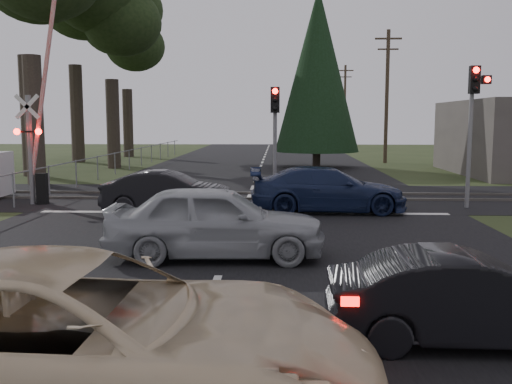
{
  "coord_description": "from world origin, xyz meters",
  "views": [
    {
      "loc": [
        1.13,
        -9.71,
        2.95
      ],
      "look_at": [
        0.62,
        3.3,
        1.3
      ],
      "focal_mm": 40.0,
      "sensor_mm": 36.0,
      "label": 1
    }
  ],
  "objects_px": {
    "utility_pole_far": "(345,104)",
    "dark_car_far": "(168,192)",
    "traffic_signal_center": "(275,124)",
    "utility_pole_mid": "(387,94)",
    "silver_car": "(216,222)",
    "dark_hatchback": "(469,299)",
    "traffic_signal_right": "(474,109)",
    "cream_coupe": "(74,342)",
    "blue_sedan": "(328,190)",
    "crossing_signal": "(36,146)"
  },
  "relations": [
    {
      "from": "utility_pole_far",
      "to": "dark_car_far",
      "type": "bearing_deg",
      "value": -103.03
    },
    {
      "from": "traffic_signal_center",
      "to": "utility_pole_far",
      "type": "relative_size",
      "value": 0.46
    },
    {
      "from": "utility_pole_mid",
      "to": "utility_pole_far",
      "type": "distance_m",
      "value": 25.0
    },
    {
      "from": "utility_pole_mid",
      "to": "silver_car",
      "type": "relative_size",
      "value": 1.93
    },
    {
      "from": "utility_pole_mid",
      "to": "dark_hatchback",
      "type": "xyz_separation_m",
      "value": [
        -4.86,
        -32.34,
        -4.12
      ]
    },
    {
      "from": "traffic_signal_right",
      "to": "dark_car_far",
      "type": "height_order",
      "value": "traffic_signal_right"
    },
    {
      "from": "cream_coupe",
      "to": "blue_sedan",
      "type": "distance_m",
      "value": 13.52
    },
    {
      "from": "dark_hatchback",
      "to": "cream_coupe",
      "type": "bearing_deg",
      "value": 116.64
    },
    {
      "from": "silver_car",
      "to": "dark_car_far",
      "type": "xyz_separation_m",
      "value": [
        -2.16,
        5.81,
        -0.12
      ]
    },
    {
      "from": "crossing_signal",
      "to": "dark_hatchback",
      "type": "relative_size",
      "value": 1.89
    },
    {
      "from": "blue_sedan",
      "to": "dark_hatchback",
      "type": "bearing_deg",
      "value": -177.04
    },
    {
      "from": "traffic_signal_center",
      "to": "cream_coupe",
      "type": "bearing_deg",
      "value": -96.87
    },
    {
      "from": "dark_car_far",
      "to": "utility_pole_mid",
      "type": "bearing_deg",
      "value": -25.82
    },
    {
      "from": "silver_car",
      "to": "traffic_signal_center",
      "type": "bearing_deg",
      "value": -10.31
    },
    {
      "from": "traffic_signal_center",
      "to": "dark_hatchback",
      "type": "bearing_deg",
      "value": -78.53
    },
    {
      "from": "utility_pole_mid",
      "to": "traffic_signal_right",
      "type": "bearing_deg",
      "value": -92.66
    },
    {
      "from": "traffic_signal_right",
      "to": "utility_pole_far",
      "type": "xyz_separation_m",
      "value": [
        0.95,
        45.53,
        1.41
      ]
    },
    {
      "from": "traffic_signal_right",
      "to": "cream_coupe",
      "type": "height_order",
      "value": "traffic_signal_right"
    },
    {
      "from": "traffic_signal_center",
      "to": "blue_sedan",
      "type": "relative_size",
      "value": 0.82
    },
    {
      "from": "traffic_signal_right",
      "to": "cream_coupe",
      "type": "relative_size",
      "value": 0.79
    },
    {
      "from": "utility_pole_far",
      "to": "dark_car_far",
      "type": "height_order",
      "value": "utility_pole_far"
    },
    {
      "from": "cream_coupe",
      "to": "dark_hatchback",
      "type": "height_order",
      "value": "cream_coupe"
    },
    {
      "from": "crossing_signal",
      "to": "cream_coupe",
      "type": "height_order",
      "value": "crossing_signal"
    },
    {
      "from": "utility_pole_mid",
      "to": "silver_car",
      "type": "height_order",
      "value": "utility_pole_mid"
    },
    {
      "from": "utility_pole_mid",
      "to": "dark_car_far",
      "type": "xyz_separation_m",
      "value": [
        -10.86,
        -21.96,
        -4.05
      ]
    },
    {
      "from": "traffic_signal_center",
      "to": "utility_pole_far",
      "type": "bearing_deg",
      "value": 80.4
    },
    {
      "from": "traffic_signal_right",
      "to": "crossing_signal",
      "type": "bearing_deg",
      "value": 178.79
    },
    {
      "from": "crossing_signal",
      "to": "blue_sedan",
      "type": "xyz_separation_m",
      "value": [
        9.99,
        -1.26,
        -1.33
      ]
    },
    {
      "from": "traffic_signal_right",
      "to": "dark_car_far",
      "type": "distance_m",
      "value": 10.36
    },
    {
      "from": "crossing_signal",
      "to": "utility_pole_far",
      "type": "distance_m",
      "value": 47.96
    },
    {
      "from": "dark_hatchback",
      "to": "silver_car",
      "type": "height_order",
      "value": "silver_car"
    },
    {
      "from": "crossing_signal",
      "to": "dark_hatchback",
      "type": "height_order",
      "value": "crossing_signal"
    },
    {
      "from": "dark_car_far",
      "to": "crossing_signal",
      "type": "bearing_deg",
      "value": 70.96
    },
    {
      "from": "crossing_signal",
      "to": "traffic_signal_center",
      "type": "height_order",
      "value": "crossing_signal"
    },
    {
      "from": "utility_pole_mid",
      "to": "silver_car",
      "type": "xyz_separation_m",
      "value": [
        -8.7,
        -27.76,
        -3.93
      ]
    },
    {
      "from": "traffic_signal_right",
      "to": "cream_coupe",
      "type": "distance_m",
      "value": 16.5
    },
    {
      "from": "utility_pole_mid",
      "to": "silver_car",
      "type": "bearing_deg",
      "value": -107.4
    },
    {
      "from": "silver_car",
      "to": "traffic_signal_right",
      "type": "bearing_deg",
      "value": -49.16
    },
    {
      "from": "dark_hatchback",
      "to": "dark_car_far",
      "type": "xyz_separation_m",
      "value": [
        -6.01,
        10.39,
        0.06
      ]
    },
    {
      "from": "traffic_signal_center",
      "to": "silver_car",
      "type": "bearing_deg",
      "value": -98.09
    },
    {
      "from": "crossing_signal",
      "to": "traffic_signal_right",
      "type": "height_order",
      "value": "crossing_signal"
    },
    {
      "from": "dark_hatchback",
      "to": "silver_car",
      "type": "xyz_separation_m",
      "value": [
        -3.84,
        4.58,
        0.18
      ]
    },
    {
      "from": "blue_sedan",
      "to": "utility_pole_far",
      "type": "bearing_deg",
      "value": -8.99
    },
    {
      "from": "traffic_signal_center",
      "to": "crossing_signal",
      "type": "bearing_deg",
      "value": -173.85
    },
    {
      "from": "utility_pole_far",
      "to": "silver_car",
      "type": "xyz_separation_m",
      "value": [
        -8.7,
        -52.76,
        -3.93
      ]
    },
    {
      "from": "utility_pole_mid",
      "to": "crossing_signal",
      "type": "bearing_deg",
      "value": -127.97
    },
    {
      "from": "utility_pole_far",
      "to": "silver_car",
      "type": "height_order",
      "value": "utility_pole_far"
    },
    {
      "from": "dark_hatchback",
      "to": "silver_car",
      "type": "bearing_deg",
      "value": 40.69
    },
    {
      "from": "traffic_signal_right",
      "to": "blue_sedan",
      "type": "distance_m",
      "value": 5.56
    },
    {
      "from": "cream_coupe",
      "to": "dark_hatchback",
      "type": "distance_m",
      "value": 4.98
    }
  ]
}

